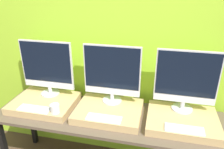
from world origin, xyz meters
TOP-DOWN VIEW (x-y plane):
  - wall_back at (0.00, 0.70)m, footprint 8.00×0.04m
  - workbench at (0.00, 0.31)m, footprint 2.17×0.63m
  - wooden_riser_left at (-0.67, 0.34)m, footprint 0.62×0.49m
  - monitor_left at (-0.67, 0.48)m, footprint 0.55×0.19m
  - keyboard_left at (-0.67, 0.16)m, footprint 0.31×0.11m
  - mug at (-0.46, 0.16)m, footprint 0.08×0.08m
  - wooden_riser_center at (0.00, 0.34)m, footprint 0.62×0.49m
  - monitor_center at (0.00, 0.48)m, footprint 0.55×0.19m
  - keyboard_center at (0.00, 0.16)m, footprint 0.31×0.11m
  - wooden_riser_right at (0.67, 0.34)m, footprint 0.62×0.49m
  - monitor_right at (0.67, 0.48)m, footprint 0.55×0.19m
  - keyboard_right at (0.67, 0.16)m, footprint 0.31×0.11m

SIDE VIEW (x-z plane):
  - workbench at x=0.00m, z-range 0.30..1.02m
  - wooden_riser_left at x=-0.67m, z-range 0.73..0.80m
  - wooden_riser_center at x=0.00m, z-range 0.73..0.80m
  - wooden_riser_right at x=0.67m, z-range 0.73..0.80m
  - keyboard_left at x=-0.67m, z-range 0.80..0.81m
  - keyboard_center at x=0.00m, z-range 0.80..0.81m
  - keyboard_right at x=0.67m, z-range 0.80..0.81m
  - mug at x=-0.46m, z-range 0.80..0.88m
  - monitor_left at x=-0.67m, z-range 0.82..1.39m
  - monitor_center at x=0.00m, z-range 0.82..1.39m
  - monitor_right at x=0.67m, z-range 0.82..1.39m
  - wall_back at x=0.00m, z-range 0.00..2.60m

